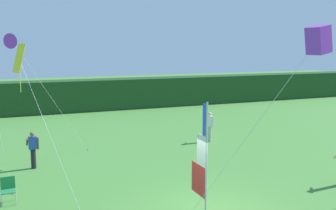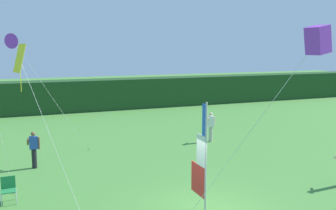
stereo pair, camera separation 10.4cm
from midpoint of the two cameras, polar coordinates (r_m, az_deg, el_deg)
The scene contains 8 objects.
distant_treeline at distance 33.82m, azimuth -12.46°, elevation 1.41°, with size 80.00×2.40×2.60m, color #1E421E.
banner_flag at distance 12.32m, azimuth 4.75°, elevation -8.41°, with size 0.06×1.03×3.74m.
person_mid_field at distance 22.34m, azimuth 5.99°, elevation -3.07°, with size 0.55×0.48×1.69m.
person_far_left at distance 18.38m, azimuth -19.34°, elevation -6.10°, with size 0.55×0.48×1.67m.
folding_chair at distance 14.90m, azimuth -22.59°, elevation -11.20°, with size 0.51×0.51×0.89m.
kite_purple_box_0 at distance 10.96m, azimuth 20.87°, elevation 8.80°, with size 3.16×2.55×5.95m.
kite_yellow_diamond_1 at distance 15.14m, azimuth -20.98°, elevation 5.78°, with size 1.81×3.98×5.49m.
kite_purple_delta_2 at distance 18.33m, azimuth -22.02°, elevation 8.61°, with size 3.78×1.97×5.97m.
Camera 1 is at (-5.71, -10.72, 5.38)m, focal length 41.58 mm.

